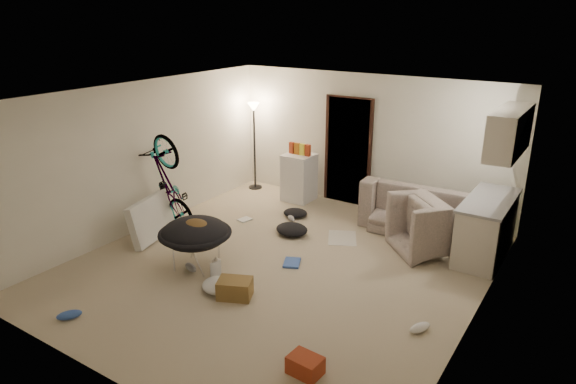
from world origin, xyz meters
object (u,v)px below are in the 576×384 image
Objects in this scene: floor_lamp at (254,127)px; sofa at (425,213)px; armchair at (436,231)px; mini_fridge at (299,177)px; drink_case_b at (305,365)px; saucer_chair at (195,239)px; drink_case_a at (235,288)px; juicer at (217,264)px; bicycle at (170,204)px; kitchen_counter at (486,229)px; tv_box at (151,219)px.

sofa is at bearing -3.06° from floor_lamp.
armchair is 3.10m from mini_fridge.
armchair is 3.62m from drink_case_b.
drink_case_a is (0.99, -0.35, -0.32)m from saucer_chair.
juicer is at bearing 20.13° from saucer_chair.
armchair is 0.57× the size of bicycle.
floor_lamp is 5.28× the size of drink_case_b.
saucer_chair is (0.25, -3.24, -0.02)m from mini_fridge.
saucer_chair is (1.41, -3.34, -0.86)m from floor_lamp.
bicycle is 4.33m from drink_case_b.
armchair is 3.32m from drink_case_a.
sofa is at bearing 44.69° from drink_case_a.
juicer is (1.69, -3.24, -1.22)m from floor_lamp.
kitchen_counter is at bearing 39.51° from juicer.
tv_box is 3.06× the size of drink_case_b.
tv_box is (-3.64, -2.78, 0.04)m from sofa.
juicer is at bearing 122.72° from drink_case_a.
juicer is (0.29, 0.10, -0.36)m from saucer_chair.
armchair is at bearing -60.40° from bicycle.
floor_lamp reaches higher than saucer_chair.
mini_fridge reaches higher than saucer_chair.
drink_case_a is at bearing -128.61° from kitchen_counter.
armchair is 4.38m from bicycle.
sofa is at bearing 96.80° from drink_case_b.
saucer_chair is 1.00× the size of tv_box.
sofa is 10.27× the size of juicer.
sofa is at bearing -49.94° from bicycle.
floor_lamp is 6.10m from drink_case_b.
saucer_chair is (1.31, -0.80, -0.01)m from bicycle.
sofa is 3.92m from saucer_chair.
armchair is 2.88× the size of drink_case_b.
drink_case_b is (-0.88, -3.83, -0.34)m from kitchen_counter.
drink_case_a is 0.84m from juicer.
tv_box reaches higher than armchair.
kitchen_counter is 1.19m from sofa.
kitchen_counter is 4.08m from juicer.
mini_fridge is at bearing 99.74° from juicer.
tv_box is at bearing -172.75° from bicycle.
bicycle reaches higher than mini_fridge.
floor_lamp reaches higher than mini_fridge.
sofa reaches higher than drink_case_a.
tv_box is 4.14m from drink_case_b.
bicycle is 8.57× the size of juicer.
drink_case_b is at bearing -28.88° from juicer.
mini_fridge is (1.05, 2.45, 0.00)m from bicycle.
floor_lamp is at bearing 32.28° from armchair.
drink_case_b is at bearing 90.10° from sofa.
mini_fridge reaches higher than armchair.
saucer_chair is (-2.33, -3.14, 0.14)m from sofa.
juicer is at bearing -79.51° from mini_fridge.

